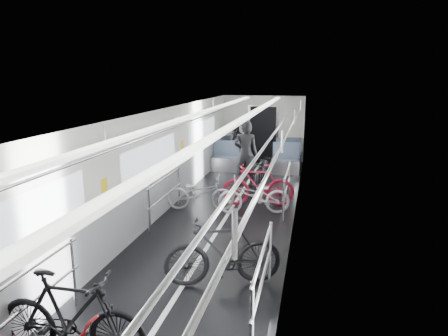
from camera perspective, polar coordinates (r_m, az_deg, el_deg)
The scene contains 9 objects.
car_shell at distance 9.87m, azimuth 1.76°, elevation 1.41°, with size 3.02×14.01×2.41m.
bike_left_mid at distance 5.00m, azimuth -20.99°, elevation -19.18°, with size 0.50×1.78×1.07m, color black.
bike_left_far at distance 9.45m, azimuth -3.42°, elevation -3.56°, with size 0.56×1.59×0.84m, color #A0A1A5.
bike_right_near at distance 6.14m, azimuth -0.19°, elevation -11.86°, with size 0.51×1.79×1.08m, color black.
bike_right_mid at distance 9.19m, azimuth 4.31°, elevation -3.97°, with size 0.58×1.66×0.87m, color silver.
bike_right_far at distance 9.74m, azimuth 4.87°, elevation -2.43°, with size 0.50×1.76×1.06m, color #AB152E.
bike_aisle at distance 11.29m, azimuth 5.53°, elevation -0.37°, with size 0.67×1.92×1.01m, color black.
person_standing at distance 11.37m, azimuth 3.12°, elevation 2.04°, with size 0.69×0.45×1.89m, color black.
person_seated at distance 14.16m, azimuth 1.53°, elevation 3.56°, with size 0.75×0.59×1.55m, color #2A272E.
Camera 1 is at (1.83, -7.71, 3.14)m, focal length 32.00 mm.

